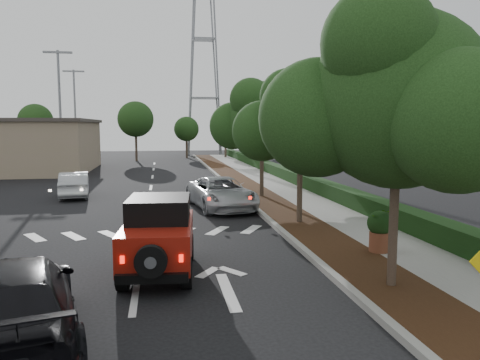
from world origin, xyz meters
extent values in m
plane|color=black|center=(0.00, 0.00, 0.00)|extent=(120.00, 120.00, 0.00)
cube|color=#9E9B93|center=(4.60, 12.00, 0.07)|extent=(0.20, 70.00, 0.15)
cube|color=black|center=(5.60, 12.00, 0.06)|extent=(1.80, 70.00, 0.12)
cube|color=gray|center=(7.50, 12.00, 0.06)|extent=(2.00, 70.00, 0.12)
cube|color=black|center=(8.90, 12.00, 0.40)|extent=(0.80, 70.00, 0.80)
cylinder|color=black|center=(-0.09, 2.72, 0.36)|extent=(0.31, 0.73, 0.71)
cylinder|color=black|center=(1.30, 2.60, 0.36)|extent=(0.31, 0.73, 0.71)
cylinder|color=black|center=(-0.28, 0.48, 0.36)|extent=(0.31, 0.73, 0.71)
cylinder|color=black|center=(1.11, 0.36, 0.36)|extent=(0.31, 0.73, 0.71)
cube|color=maroon|center=(0.51, 1.54, 0.85)|extent=(1.88, 3.43, 0.89)
cube|color=black|center=(0.54, 1.81, 1.58)|extent=(1.63, 1.94, 0.57)
cube|color=maroon|center=(0.62, 2.79, 0.78)|extent=(1.49, 1.04, 0.73)
cube|color=black|center=(0.37, -0.18, 0.45)|extent=(1.54, 0.29, 0.20)
cylinder|color=black|center=(0.36, -0.30, 0.85)|extent=(0.69, 0.25, 0.68)
cube|color=#FF190C|center=(-0.24, -0.07, 0.85)|extent=(0.09, 0.04, 0.16)
cube|color=#FF190C|center=(0.98, -0.18, 0.85)|extent=(0.09, 0.04, 0.16)
imported|color=#B1B3B9|center=(3.20, 10.37, 0.69)|extent=(3.00, 5.22, 1.37)
imported|color=black|center=(-1.88, -2.08, 0.76)|extent=(3.33, 5.59, 1.52)
imported|color=#B0B3B8|center=(-3.78, 14.98, 0.65)|extent=(1.89, 4.07, 1.29)
imported|color=#9A9BA1|center=(-10.64, 26.34, 0.72)|extent=(4.55, 2.77, 1.45)
cylinder|color=brown|center=(6.60, 2.13, 0.40)|extent=(0.56, 0.56, 0.56)
sphere|color=black|center=(6.60, 2.13, 0.93)|extent=(0.70, 0.70, 0.70)
imported|color=black|center=(6.60, 2.13, 1.01)|extent=(0.60, 0.52, 0.66)
camera|label=1|loc=(0.60, -9.84, 3.63)|focal=35.00mm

